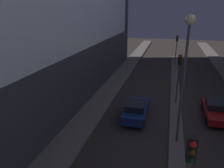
{
  "coord_description": "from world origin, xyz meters",
  "views": [
    {
      "loc": [
        -0.97,
        -2.13,
        8.67
      ],
      "look_at": [
        -7.02,
        20.62,
        0.5
      ],
      "focal_mm": 35.0,
      "sensor_mm": 36.0,
      "label": 1
    }
  ],
  "objects": [
    {
      "name": "median_strip",
      "position": [
        0.0,
        20.67,
        0.05
      ],
      "size": [
        0.98,
        39.34,
        0.1
      ],
      "color": "#66605B",
      "rests_on": "ground"
    },
    {
      "name": "traffic_light_mid",
      "position": [
        0.0,
        17.98,
        3.52
      ],
      "size": [
        0.32,
        0.42,
        4.66
      ],
      "color": "#4C4C51",
      "rests_on": "median_strip"
    },
    {
      "name": "traffic_light_far",
      "position": [
        0.0,
        33.23,
        3.52
      ],
      "size": [
        0.32,
        0.42,
        4.66
      ],
      "color": "#4C4C51",
      "rests_on": "median_strip"
    },
    {
      "name": "street_lamp",
      "position": [
        0.0,
        11.4,
        6.23
      ],
      "size": [
        0.62,
        0.62,
        8.29
      ],
      "color": "#4C4C51",
      "rests_on": "median_strip"
    },
    {
      "name": "car_left_lane",
      "position": [
        -3.24,
        14.1,
        0.77
      ],
      "size": [
        1.76,
        4.29,
        1.51
      ],
      "color": "navy",
      "rests_on": "ground"
    },
    {
      "name": "car_right_lane",
      "position": [
        3.24,
        15.89,
        0.7
      ],
      "size": [
        1.95,
        4.42,
        1.36
      ],
      "color": "maroon",
      "rests_on": "ground"
    }
  ]
}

